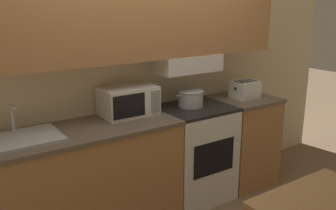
{
  "coord_description": "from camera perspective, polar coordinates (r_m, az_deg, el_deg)",
  "views": [
    {
      "loc": [
        -1.6,
        -2.98,
        1.91
      ],
      "look_at": [
        0.05,
        -0.55,
        1.09
      ],
      "focal_mm": 40.0,
      "sensor_mm": 36.0,
      "label": 1
    }
  ],
  "objects": [
    {
      "name": "ground_plane",
      "position": [
        3.89,
        -5.33,
        -13.92
      ],
      "size": [
        16.0,
        16.0,
        0.0
      ],
      "primitive_type": "plane",
      "color": "#7F664C"
    },
    {
      "name": "wall_back",
      "position": [
        3.36,
        -5.23,
        8.3
      ],
      "size": [
        5.34,
        0.38,
        2.55
      ],
      "color": "beige",
      "rests_on": "ground_plane"
    },
    {
      "name": "lower_counter_main",
      "position": [
        3.19,
        -13.25,
        -11.68
      ],
      "size": [
        1.67,
        0.62,
        0.94
      ],
      "color": "#B27A47",
      "rests_on": "ground_plane"
    },
    {
      "name": "lower_counter_right_stub",
      "position": [
        4.12,
        11.1,
        -5.17
      ],
      "size": [
        0.61,
        0.62,
        0.94
      ],
      "color": "#B27A47",
      "rests_on": "ground_plane"
    },
    {
      "name": "stove_range",
      "position": [
        3.71,
        3.96,
        -7.25
      ],
      "size": [
        0.67,
        0.6,
        0.94
      ],
      "color": "white",
      "rests_on": "ground_plane"
    },
    {
      "name": "cooking_pot",
      "position": [
        3.55,
        3.47,
        1.09
      ],
      "size": [
        0.33,
        0.25,
        0.16
      ],
      "color": "#B7BABF",
      "rests_on": "stove_range"
    },
    {
      "name": "microwave",
      "position": [
        3.29,
        -6.05,
        0.65
      ],
      "size": [
        0.48,
        0.32,
        0.25
      ],
      "color": "white",
      "rests_on": "lower_counter_main"
    },
    {
      "name": "toaster",
      "position": [
        3.93,
        11.65,
        2.35
      ],
      "size": [
        0.27,
        0.21,
        0.18
      ],
      "color": "white",
      "rests_on": "lower_counter_right_stub"
    },
    {
      "name": "sink_basin",
      "position": [
        2.89,
        -21.74,
        -4.8
      ],
      "size": [
        0.58,
        0.42,
        0.24
      ],
      "color": "#B7BABF",
      "rests_on": "lower_counter_main"
    }
  ]
}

